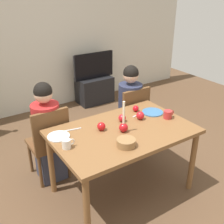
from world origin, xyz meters
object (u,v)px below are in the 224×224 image
mug_right (168,114)px  apple_by_left_plate (136,109)px  dining_table (123,137)px  chair_right (131,115)px  person_right_child (130,110)px  apple_far_edge (101,126)px  chair_left (49,140)px  apple_near_candle (140,115)px  plate_right (153,112)px  plate_left (59,136)px  bowl_walnuts (126,143)px  tv_stand (95,90)px  mug_left (67,144)px  tv (94,65)px  candle_centerpiece (123,126)px  apple_by_right_mug (122,118)px  person_left_child (48,134)px

mug_right → apple_by_left_plate: 0.37m
dining_table → chair_right: 0.84m
person_right_child → apple_far_edge: 0.94m
chair_left → apple_near_candle: 1.03m
chair_right → plate_right: size_ratio=3.82×
plate_left → bowl_walnuts: (0.44, -0.48, 0.03)m
tv_stand → plate_right: bearing=-102.4°
apple_far_edge → apple_near_candle: bearing=-2.8°
plate_left → mug_left: 0.22m
chair_right → tv_stand: bearing=76.0°
apple_far_edge → mug_right: bearing=-12.6°
tv_stand → tv: 0.47m
mug_right → apple_by_left_plate: bearing=119.9°
mug_left → mug_right: (1.16, -0.06, 0.00)m
dining_table → person_right_child: 0.86m
candle_centerpiece → apple_far_edge: size_ratio=3.85×
dining_table → person_right_child: size_ratio=1.19×
plate_left → chair_right: bearing=18.1°
bowl_walnuts → person_right_child: bearing=51.4°
tv → apple_by_right_mug: tv is taller
chair_right → plate_left: bearing=-161.9°
mug_left → apple_by_right_mug: bearing=12.0°
chair_right → plate_right: 0.52m
plate_left → apple_far_edge: apple_far_edge is taller
person_right_child → chair_right: bearing=-90.0°
tv → plate_left: bearing=-127.3°
bowl_walnuts → apple_by_right_mug: bearing=59.1°
chair_left → tv: (1.54, 1.69, 0.20)m
candle_centerpiece → apple_by_left_plate: size_ratio=4.59×
tv_stand → mug_right: mug_right is taller
person_left_child → apple_by_left_plate: size_ratio=16.67×
mug_left → chair_left: bearing=85.4°
tv → bowl_walnuts: (-1.13, -2.55, 0.07)m
tv → tv_stand: bearing=-90.0°
mug_left → chair_right: bearing=27.1°
person_right_child → tv_stand: 1.74m
tv_stand → chair_right: bearing=-104.0°
dining_table → apple_by_left_plate: (0.37, 0.28, 0.12)m
tv → plate_left: (-1.58, -2.07, 0.05)m
chair_right → apple_near_candle: 0.64m
tv_stand → mug_right: (-0.43, -2.35, 0.55)m
apple_near_candle → apple_by_left_plate: 0.20m
plate_right → apple_by_left_plate: bearing=136.5°
chair_right → person_left_child: person_left_child is taller
mug_right → apple_far_edge: 0.76m
apple_by_right_mug → mug_right: bearing=-24.2°
candle_centerpiece → plate_right: (0.53, 0.17, -0.06)m
chair_right → person_left_child: bearing=178.3°
person_right_child → mug_left: bearing=-151.7°
mug_right → apple_far_edge: (-0.74, 0.17, -0.00)m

